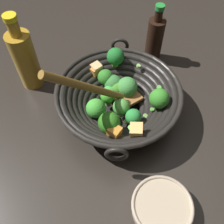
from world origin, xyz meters
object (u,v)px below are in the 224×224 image
Objects in this scene: soy_sauce_bottle at (155,39)px; wok at (118,98)px; cooking_oil_bottle at (25,59)px; prep_bowl at (161,208)px.

wok is at bearing -111.65° from soy_sauce_bottle.
cooking_oil_bottle is at bearing 161.21° from wok.
wok is 0.29m from cooking_oil_bottle.
wok is 1.55× the size of cooking_oil_bottle.
soy_sauce_bottle is 0.82× the size of cooking_oil_bottle.
wok reaches higher than soy_sauce_bottle.
soy_sauce_bottle is 1.44× the size of prep_bowl.
soy_sauce_bottle is at bearing 92.49° from prep_bowl.
cooking_oil_bottle is 0.54m from prep_bowl.
prep_bowl is (0.40, -0.36, -0.07)m from cooking_oil_bottle.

